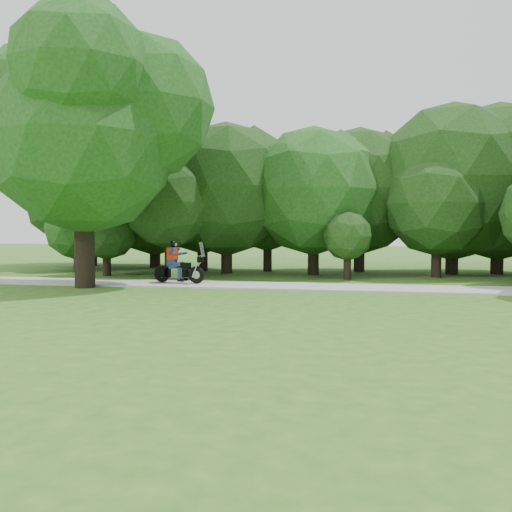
{
  "coord_description": "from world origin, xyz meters",
  "views": [
    {
      "loc": [
        -0.91,
        -11.38,
        2.1
      ],
      "look_at": [
        -3.74,
        2.61,
        1.35
      ],
      "focal_mm": 40.0,
      "sensor_mm": 36.0,
      "label": 1
    }
  ],
  "objects": [
    {
      "name": "ground",
      "position": [
        0.0,
        0.0,
        0.0
      ],
      "size": [
        100.0,
        100.0,
        0.0
      ],
      "primitive_type": "plane",
      "color": "#2B5E1A",
      "rests_on": "ground"
    },
    {
      "name": "touring_motorcycle",
      "position": [
        -7.78,
        8.07,
        0.62
      ],
      "size": [
        2.01,
        0.76,
        1.53
      ],
      "rotation": [
        0.0,
        0.0,
        -0.14
      ],
      "color": "black",
      "rests_on": "walkway"
    },
    {
      "name": "tree_line",
      "position": [
        0.75,
        14.59,
        3.71
      ],
      "size": [
        39.27,
        11.68,
        7.61
      ],
      "color": "black",
      "rests_on": "ground"
    },
    {
      "name": "big_tree_west",
      "position": [
        -10.54,
        6.85,
        5.76
      ],
      "size": [
        8.64,
        6.56,
        9.96
      ],
      "color": "black",
      "rests_on": "ground"
    },
    {
      "name": "walkway",
      "position": [
        0.0,
        8.0,
        0.03
      ],
      "size": [
        60.0,
        2.2,
        0.06
      ],
      "primitive_type": "cube",
      "color": "#A7A7A2",
      "rests_on": "ground"
    }
  ]
}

